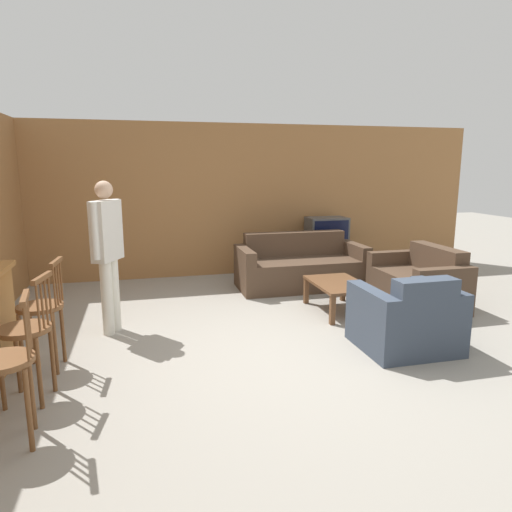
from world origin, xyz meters
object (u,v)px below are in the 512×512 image
object	(u,v)px
couch_far	(300,268)
person_by_window	(107,248)
loveseat_right	(419,283)
tv_unit	(326,259)
bar_chair_near	(5,369)
coffee_table	(339,287)
armchair_near	(407,320)
bar_chair_mid	(27,337)
tv	(327,231)
bar_chair_far	(42,313)

from	to	relation	value
couch_far	person_by_window	distance (m)	3.18
loveseat_right	tv_unit	bearing A→B (deg)	102.70
bar_chair_near	tv_unit	size ratio (longest dim) A/B	1.09
tv_unit	person_by_window	xyz separation A→B (m)	(-3.56, -2.20, 0.73)
coffee_table	person_by_window	size ratio (longest dim) A/B	0.57
bar_chair_near	armchair_near	bearing A→B (deg)	13.10
armchair_near	bar_chair_near	bearing A→B (deg)	-166.90
armchair_near	person_by_window	size ratio (longest dim) A/B	0.55
bar_chair_mid	tv	size ratio (longest dim) A/B	1.50
armchair_near	tv_unit	world-z (taller)	armchair_near
bar_chair_far	person_by_window	xyz separation A→B (m)	(0.55, 0.87, 0.44)
bar_chair_far	loveseat_right	xyz separation A→B (m)	(4.58, 0.94, -0.24)
bar_chair_near	person_by_window	bearing A→B (deg)	75.34
bar_chair_near	armchair_near	xyz separation A→B (m)	(3.55, 0.83, -0.24)
bar_chair_mid	armchair_near	distance (m)	3.57
bar_chair_mid	armchair_near	xyz separation A→B (m)	(3.55, 0.21, -0.24)
bar_chair_near	couch_far	distance (m)	4.82
tv_unit	armchair_near	bearing A→B (deg)	-99.10
bar_chair_near	loveseat_right	bearing A→B (deg)	25.30
couch_far	coffee_table	xyz separation A→B (m)	(0.06, -1.32, 0.03)
tv	couch_far	bearing A→B (deg)	-133.85
bar_chair_mid	tv	world-z (taller)	bar_chair_mid
coffee_table	loveseat_right	bearing A→B (deg)	0.64
armchair_near	tv	xyz separation A→B (m)	(0.55, 3.46, 0.44)
tv_unit	bar_chair_mid	bearing A→B (deg)	-138.19
bar_chair_far	person_by_window	bearing A→B (deg)	57.76
bar_chair_near	coffee_table	distance (m)	4.02
couch_far	loveseat_right	xyz separation A→B (m)	(1.26, -1.31, -0.00)
tv	coffee_table	bearing A→B (deg)	-108.65
bar_chair_far	person_by_window	size ratio (longest dim) A/B	0.61
couch_far	tv_unit	xyz separation A→B (m)	(0.78, 0.81, -0.05)
bar_chair_mid	loveseat_right	bearing A→B (deg)	18.69
armchair_near	loveseat_right	bearing A→B (deg)	52.39
couch_far	tv_unit	world-z (taller)	couch_far
armchair_near	loveseat_right	distance (m)	1.69
armchair_near	tv	distance (m)	3.53
bar_chair_mid	person_by_window	bearing A→B (deg)	69.65
bar_chair_mid	tv_unit	bearing A→B (deg)	41.81
tv_unit	tv	xyz separation A→B (m)	(-0.00, -0.00, 0.50)
bar_chair_far	tv_unit	bearing A→B (deg)	36.73
bar_chair_near	loveseat_right	world-z (taller)	bar_chair_near
bar_chair_far	tv_unit	xyz separation A→B (m)	(4.11, 3.06, -0.29)
bar_chair_far	coffee_table	bearing A→B (deg)	15.34
bar_chair_far	bar_chair_near	bearing A→B (deg)	-90.00
coffee_table	tv_unit	xyz separation A→B (m)	(0.72, 2.14, -0.08)
coffee_table	tv	distance (m)	2.29
tv_unit	tv	bearing A→B (deg)	-90.00
bar_chair_mid	coffee_table	distance (m)	3.73
armchair_near	tv	bearing A→B (deg)	80.89
bar_chair_mid	person_by_window	world-z (taller)	person_by_window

